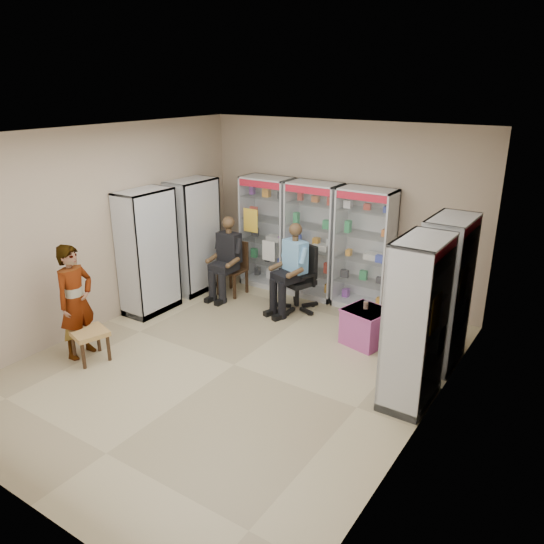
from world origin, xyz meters
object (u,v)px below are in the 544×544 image
Objects in this scene: wooden_chair at (232,269)px; office_chair at (297,278)px; cabinet_left_far at (194,236)px; cabinet_back_left at (267,232)px; cabinet_left_near at (148,252)px; standing_man at (76,301)px; cabinet_back_mid at (313,241)px; cabinet_right_far at (445,293)px; woven_stool_a at (406,344)px; seated_shopkeeper at (296,271)px; cabinet_back_right at (364,250)px; pink_trunk at (366,327)px; woven_stool_b at (91,345)px; cabinet_right_near at (416,323)px.

office_chair is at bearing 1.86° from wooden_chair.
cabinet_left_far is at bearing -155.16° from office_chair.
office_chair is at bearing -33.08° from cabinet_back_left.
cabinet_left_near reaches higher than standing_man.
cabinet_back_left is 0.95m from cabinet_back_mid.
standing_man is (-4.18, -2.52, -0.21)m from cabinet_right_far.
woven_stool_a is at bearing -62.27° from standing_man.
cabinet_back_mid and cabinet_left_far have the same top height.
cabinet_right_far is 2.52m from seated_shopkeeper.
woven_stool_a is (-0.39, -0.15, -0.80)m from cabinet_right_far.
seated_shopkeeper is (0.00, -0.05, 0.15)m from office_chair.
cabinet_back_right is 1.16m from seated_shopkeeper.
pink_trunk is at bearing 85.60° from cabinet_left_far.
cabinet_back_left is 1.00× the size of cabinet_right_far.
cabinet_back_mid is at bearing -27.97° from standing_man.
cabinet_back_right reaches higher than woven_stool_b.
cabinet_left_near is (-0.93, -2.03, 0.00)m from cabinet_back_left.
pink_trunk is 3.82m from woven_stool_b.
cabinet_left_far reaches higher than seated_shopkeeper.
cabinet_back_right is 2.33m from wooden_chair.
cabinet_back_left and cabinet_left_near have the same top height.
cabinet_back_left reaches higher than wooden_chair.
cabinet_back_left is 1.34m from office_chair.
cabinet_right_near is 1.44× the size of seated_shopkeeper.
cabinet_left_far is 0.89m from wooden_chair.
cabinet_right_far reaches higher than woven_stool_b.
woven_stool_a is at bearing 22.31° from cabinet_right_near.
pink_trunk reaches higher than woven_stool_a.
cabinet_left_far is 1.26× the size of standing_man.
wooden_chair is (-2.15, -0.73, -0.53)m from cabinet_back_right.
cabinet_left_far is 3.52m from pink_trunk.
cabinet_left_far reaches higher than standing_man.
cabinet_back_right is (1.90, 0.00, 0.00)m from cabinet_back_left.
cabinet_left_near is (-1.88, -2.03, 0.00)m from cabinet_back_mid.
office_chair is 3.42m from standing_man.
seated_shopkeeper is at bearing 95.53° from cabinet_left_far.
cabinet_back_right and cabinet_right_far have the same top height.
cabinet_back_right is at bearing 108.19° from cabinet_left_far.
pink_trunk is (1.45, -0.51, -0.28)m from office_chair.
wooden_chair is 0.86× the size of office_chair.
office_chair reaches higher than wooden_chair.
cabinet_left_near is 1.83× the size of office_chair.
seated_shopkeeper is 2.52× the size of pink_trunk.
cabinet_right_near is at bearing -75.58° from standing_man.
cabinet_right_near is at bearing -53.84° from cabinet_back_right.
cabinet_back_right is 1.00× the size of cabinet_left_far.
cabinet_left_near reaches higher than pink_trunk.
woven_stool_a is at bearing 34.12° from woven_stool_b.
cabinet_right_near reaches higher than office_chair.
cabinet_back_mid is 4.62× the size of woven_stool_b.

